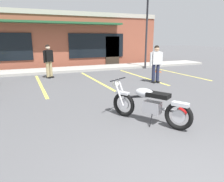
{
  "coord_description": "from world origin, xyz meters",
  "views": [
    {
      "loc": [
        -1.98,
        -1.66,
        1.99
      ],
      "look_at": [
        0.29,
        3.53,
        0.55
      ],
      "focal_mm": 33.57,
      "sensor_mm": 36.0,
      "label": 1
    }
  ],
  "objects_px": {
    "helmet_on_pavement": "(183,110)",
    "traffic_cone": "(158,68)",
    "parking_lot_lamp_post": "(148,21)",
    "motorcycle_foreground_classic": "(148,104)",
    "person_in_black_shirt": "(156,62)",
    "person_in_shorts_foreground": "(49,59)"
  },
  "relations": [
    {
      "from": "motorcycle_foreground_classic",
      "to": "person_in_black_shirt",
      "type": "height_order",
      "value": "person_in_black_shirt"
    },
    {
      "from": "person_in_shorts_foreground",
      "to": "parking_lot_lamp_post",
      "type": "height_order",
      "value": "parking_lot_lamp_post"
    },
    {
      "from": "person_in_black_shirt",
      "to": "helmet_on_pavement",
      "type": "height_order",
      "value": "person_in_black_shirt"
    },
    {
      "from": "person_in_shorts_foreground",
      "to": "traffic_cone",
      "type": "bearing_deg",
      "value": -6.1
    },
    {
      "from": "motorcycle_foreground_classic",
      "to": "traffic_cone",
      "type": "bearing_deg",
      "value": 52.73
    },
    {
      "from": "motorcycle_foreground_classic",
      "to": "person_in_shorts_foreground",
      "type": "distance_m",
      "value": 7.09
    },
    {
      "from": "person_in_shorts_foreground",
      "to": "motorcycle_foreground_classic",
      "type": "bearing_deg",
      "value": -78.68
    },
    {
      "from": "person_in_black_shirt",
      "to": "traffic_cone",
      "type": "height_order",
      "value": "person_in_black_shirt"
    },
    {
      "from": "parking_lot_lamp_post",
      "to": "person_in_black_shirt",
      "type": "bearing_deg",
      "value": -117.37
    },
    {
      "from": "helmet_on_pavement",
      "to": "parking_lot_lamp_post",
      "type": "bearing_deg",
      "value": 63.74
    },
    {
      "from": "traffic_cone",
      "to": "parking_lot_lamp_post",
      "type": "height_order",
      "value": "parking_lot_lamp_post"
    },
    {
      "from": "person_in_black_shirt",
      "to": "helmet_on_pavement",
      "type": "xyz_separation_m",
      "value": [
        -1.77,
        -3.78,
        -0.82
      ]
    },
    {
      "from": "person_in_shorts_foreground",
      "to": "helmet_on_pavement",
      "type": "height_order",
      "value": "person_in_shorts_foreground"
    },
    {
      "from": "helmet_on_pavement",
      "to": "traffic_cone",
      "type": "relative_size",
      "value": 0.49
    },
    {
      "from": "traffic_cone",
      "to": "parking_lot_lamp_post",
      "type": "relative_size",
      "value": 0.11
    },
    {
      "from": "person_in_shorts_foreground",
      "to": "helmet_on_pavement",
      "type": "xyz_separation_m",
      "value": [
        2.5,
        -6.91,
        -0.82
      ]
    },
    {
      "from": "person_in_shorts_foreground",
      "to": "parking_lot_lamp_post",
      "type": "distance_m",
      "value": 6.73
    },
    {
      "from": "parking_lot_lamp_post",
      "to": "traffic_cone",
      "type": "bearing_deg",
      "value": -96.58
    },
    {
      "from": "motorcycle_foreground_classic",
      "to": "helmet_on_pavement",
      "type": "xyz_separation_m",
      "value": [
        1.11,
        0.03,
        -0.33
      ]
    },
    {
      "from": "parking_lot_lamp_post",
      "to": "person_in_shorts_foreground",
      "type": "bearing_deg",
      "value": -172.22
    },
    {
      "from": "person_in_shorts_foreground",
      "to": "parking_lot_lamp_post",
      "type": "relative_size",
      "value": 0.36
    },
    {
      "from": "helmet_on_pavement",
      "to": "traffic_cone",
      "type": "xyz_separation_m",
      "value": [
        3.66,
        6.25,
        0.13
      ]
    }
  ]
}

